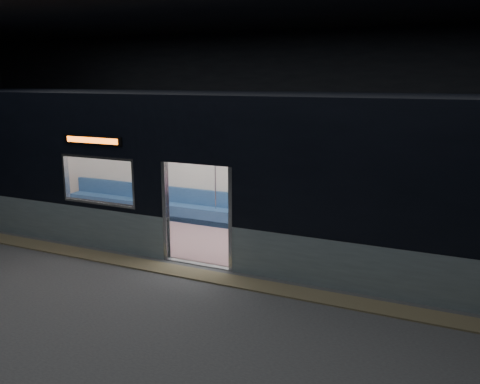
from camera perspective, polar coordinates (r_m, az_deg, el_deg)
The scene contains 7 objects.
station_floor at distance 9.50m, azimuth -7.85°, elevation -10.15°, with size 24.00×14.00×0.01m, color #47494C.
station_envelope at distance 8.76m, azimuth -8.59°, elevation 12.56°, with size 24.00×14.00×5.00m.
tactile_strip at distance 9.92m, azimuth -6.12°, elevation -8.96°, with size 22.80×0.50×0.03m, color #8C7F59.
metro_car at distance 11.12m, azimuth -1.07°, elevation 3.29°, with size 18.00×3.04×3.35m.
passenger at distance 11.89m, azimuth 5.09°, elevation -1.18°, with size 0.42×0.72×1.43m.
handbag at distance 11.72m, azimuth 4.48°, elevation -2.05°, with size 0.28×0.24×0.14m, color black.
transit_map at distance 11.40m, azimuth 25.35°, elevation 0.26°, with size 0.92×0.03×0.60m, color white.
Camera 1 is at (4.80, -7.32, 3.67)m, focal length 38.00 mm.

